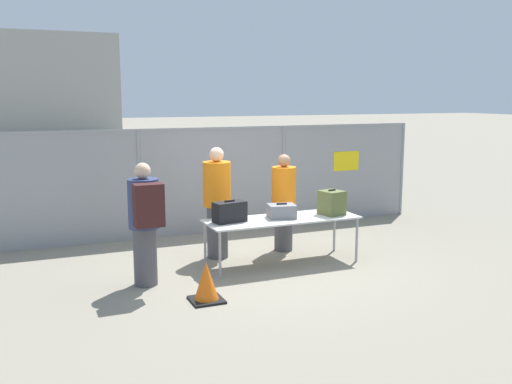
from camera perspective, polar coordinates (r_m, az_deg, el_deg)
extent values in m
plane|color=gray|center=(8.98, 0.63, -7.08)|extent=(120.00, 120.00, 0.00)
cylinder|color=gray|center=(10.43, -11.57, 0.71)|extent=(0.07, 0.07, 2.00)
cylinder|color=gray|center=(11.34, 2.75, 1.60)|extent=(0.07, 0.07, 2.00)
cylinder|color=gray|center=(12.83, 14.36, 2.25)|extent=(0.07, 0.07, 2.00)
cube|color=gray|center=(10.80, -4.11, 1.18)|extent=(8.59, 0.01, 2.00)
cube|color=gray|center=(10.70, -4.18, 6.33)|extent=(8.59, 0.04, 0.04)
cube|color=yellow|center=(11.99, 9.01, 3.08)|extent=(0.60, 0.01, 0.40)
cube|color=silver|center=(8.76, 2.64, -2.71)|extent=(2.39, 0.80, 0.02)
cylinder|color=#99999E|center=(8.12, -3.62, -6.35)|extent=(0.04, 0.04, 0.70)
cylinder|color=#99999E|center=(9.10, 10.04, -4.73)|extent=(0.04, 0.04, 0.70)
cylinder|color=#99999E|center=(8.74, -5.11, -5.20)|extent=(0.04, 0.04, 0.70)
cylinder|color=#99999E|center=(9.66, 7.84, -3.83)|extent=(0.04, 0.04, 0.70)
cube|color=black|center=(8.46, -2.65, -2.01)|extent=(0.51, 0.32, 0.31)
cube|color=black|center=(8.43, -2.66, -0.91)|extent=(0.16, 0.05, 0.02)
cube|color=slate|center=(8.76, 2.58, -1.93)|extent=(0.46, 0.40, 0.21)
cube|color=black|center=(8.73, 2.59, -1.18)|extent=(0.16, 0.06, 0.02)
cube|color=#566033|center=(9.06, 7.58, -1.07)|extent=(0.39, 0.40, 0.38)
cube|color=black|center=(9.02, 7.61, 0.19)|extent=(0.13, 0.05, 0.02)
cylinder|color=#4C4C51|center=(8.01, -11.01, -6.33)|extent=(0.32, 0.32, 0.81)
cylinder|color=navy|center=(7.84, -11.18, -1.13)|extent=(0.42, 0.42, 0.67)
sphere|color=beige|center=(7.77, -11.29, 2.09)|extent=(0.22, 0.22, 0.22)
cube|color=#381919|center=(7.52, -10.68, -1.31)|extent=(0.38, 0.23, 0.56)
cylinder|color=#4C4C51|center=(9.61, 2.77, -3.59)|extent=(0.31, 0.31, 0.77)
cylinder|color=orange|center=(9.47, 2.80, 0.59)|extent=(0.40, 0.40, 0.64)
sphere|color=#A57A5B|center=(9.41, 2.82, 3.15)|extent=(0.21, 0.21, 0.21)
cylinder|color=#4C4C51|center=(9.19, -3.88, -3.98)|extent=(0.34, 0.34, 0.85)
cylinder|color=orange|center=(9.04, -3.93, 0.81)|extent=(0.44, 0.44, 0.71)
sphere|color=beige|center=(8.98, -3.97, 3.76)|extent=(0.23, 0.23, 0.23)
cube|color=#4C6B47|center=(12.96, 3.81, 0.06)|extent=(2.45, 1.52, 0.56)
sphere|color=black|center=(12.08, 3.72, -1.39)|extent=(0.55, 0.55, 0.55)
sphere|color=black|center=(13.53, 0.63, -0.19)|extent=(0.55, 0.55, 0.55)
cylinder|color=#59595B|center=(12.36, -3.07, -1.49)|extent=(0.86, 0.06, 0.06)
cube|color=#999993|center=(41.30, -21.80, 9.77)|extent=(10.46, 9.82, 6.36)
cube|color=black|center=(7.40, -4.96, -10.69)|extent=(0.41, 0.41, 0.03)
cone|color=orange|center=(7.32, -4.99, -8.92)|extent=(0.33, 0.33, 0.51)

